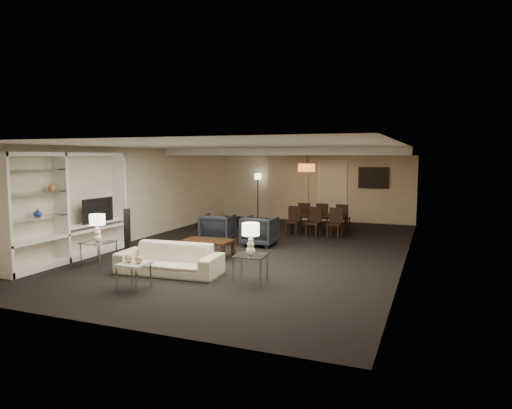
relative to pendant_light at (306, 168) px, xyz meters
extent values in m
plane|color=black|center=(-0.30, -3.50, -1.92)|extent=(11.00, 11.00, 0.00)
cube|color=silver|center=(-0.30, -3.50, 0.58)|extent=(7.00, 11.00, 0.02)
cube|color=#C0B29A|center=(-0.30, 2.00, -0.67)|extent=(7.00, 0.02, 2.50)
cube|color=#C0B29A|center=(-0.30, -9.00, -0.67)|extent=(7.00, 0.02, 2.50)
cube|color=#C0B29A|center=(-3.80, -3.50, -0.67)|extent=(0.02, 11.00, 2.50)
cube|color=#C0B29A|center=(3.20, -3.50, -0.67)|extent=(0.02, 11.00, 2.50)
cube|color=silver|center=(-0.30, 0.00, 0.48)|extent=(7.00, 4.00, 0.20)
cube|color=beige|center=(-1.20, 1.92, -0.72)|extent=(1.50, 0.12, 2.40)
cube|color=silver|center=(0.40, 1.97, -0.87)|extent=(0.90, 0.05, 2.10)
cube|color=#142D38|center=(1.80, 1.96, -0.37)|extent=(0.95, 0.04, 0.65)
cylinder|color=#D8591E|center=(0.00, 0.00, 0.00)|extent=(0.52, 0.52, 0.24)
imported|color=beige|center=(-0.97, -6.36, -1.63)|extent=(2.07, 0.93, 0.59)
imported|color=black|center=(-1.57, -3.06, -1.55)|extent=(0.90, 0.92, 0.75)
imported|color=black|center=(-0.37, -3.06, -1.55)|extent=(0.80, 0.83, 0.75)
sphere|color=tan|center=(-1.07, -7.46, -1.39)|extent=(0.15, 0.15, 0.15)
sphere|color=tan|center=(-0.87, -7.46, -1.39)|extent=(0.13, 0.13, 0.13)
imported|color=black|center=(-3.58, -5.39, -0.89)|extent=(0.97, 0.13, 0.56)
imported|color=#223097|center=(-3.61, -6.98, -0.77)|extent=(0.17, 0.17, 0.17)
imported|color=#AD7539|center=(-3.61, -6.60, -0.27)|extent=(0.16, 0.16, 0.17)
cube|color=black|center=(-2.67, -5.39, -1.37)|extent=(0.15, 0.15, 1.10)
imported|color=black|center=(0.59, -0.70, -1.64)|extent=(1.65, 0.98, 0.57)
camera|label=1|loc=(3.76, -13.76, 0.34)|focal=32.00mm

